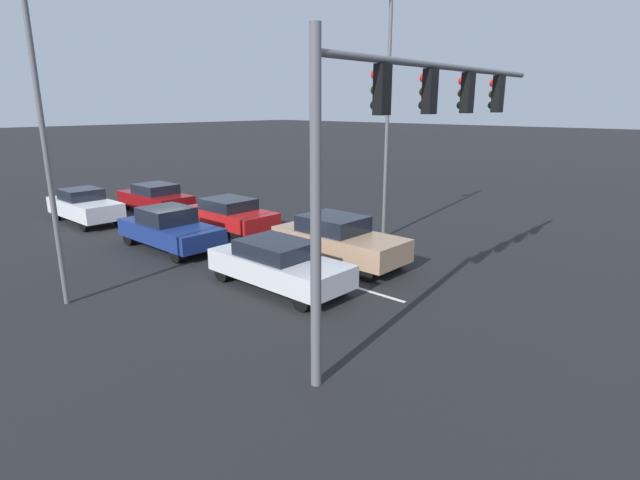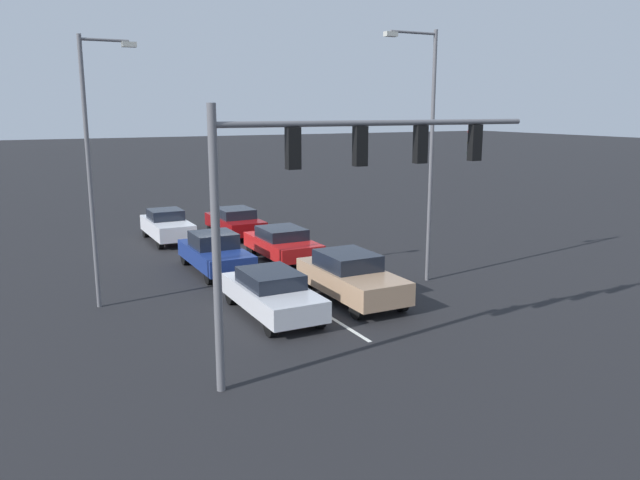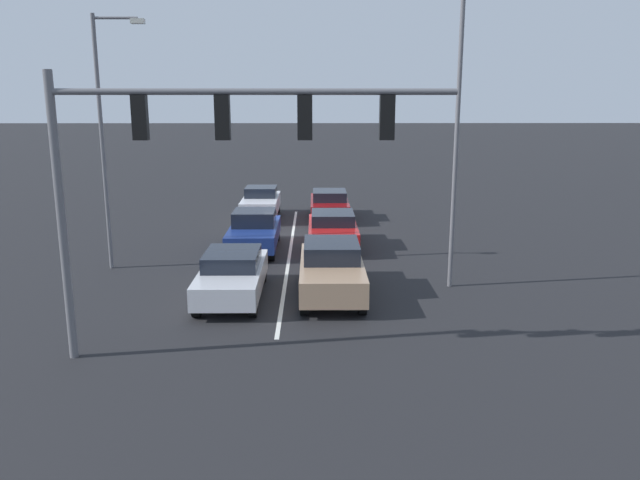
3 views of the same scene
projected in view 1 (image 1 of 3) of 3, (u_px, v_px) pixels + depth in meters
name	position (u px, v px, depth m)	size (l,w,h in m)	color
ground_plane	(171.00, 231.00, 21.28)	(240.00, 240.00, 0.00)	black
lane_stripe_left_divider	(211.00, 244.00, 19.40)	(0.12, 17.79, 0.01)	silver
car_silver_midlane_front	(278.00, 264.00, 14.56)	(1.81, 4.48, 1.41)	silver
car_tan_leftlane_front	(338.00, 240.00, 16.85)	(1.89, 4.70, 1.61)	tan
car_red_leftlane_second	(230.00, 214.00, 21.04)	(1.91, 4.28, 1.42)	red
car_navy_midlane_second	(170.00, 229.00, 18.54)	(1.85, 4.48, 1.56)	navy
car_maroon_leftlane_third	(155.00, 198.00, 24.96)	(1.84, 4.33, 1.42)	maroon
car_white_midlane_third	(85.00, 206.00, 22.65)	(1.73, 4.27, 1.55)	silver
traffic_signal_gantry	(412.00, 122.00, 10.52)	(8.78, 0.37, 6.50)	slate
street_lamp_right_shoulder	(48.00, 119.00, 12.41)	(1.75, 0.24, 8.58)	slate
street_lamp_left_shoulder	(384.00, 105.00, 18.79)	(2.17, 0.24, 9.08)	slate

